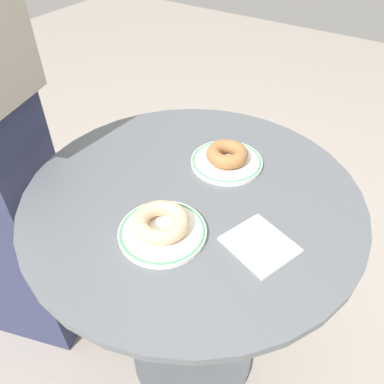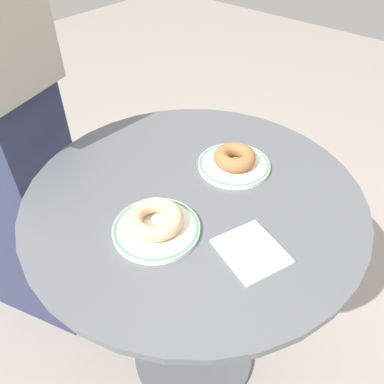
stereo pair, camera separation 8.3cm
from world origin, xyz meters
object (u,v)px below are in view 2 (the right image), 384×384
(cafe_table, at_px, (194,261))
(donut_cinnamon, at_px, (235,157))
(donut_glazed, at_px, (155,219))
(plate_right, at_px, (234,165))
(paper_napkin, at_px, (251,251))
(plate_left, at_px, (156,229))

(cafe_table, bearing_deg, donut_cinnamon, -4.04)
(cafe_table, bearing_deg, donut_glazed, -174.61)
(plate_right, distance_m, donut_cinnamon, 0.02)
(plate_right, bearing_deg, cafe_table, 175.96)
(cafe_table, xyz_separation_m, donut_cinnamon, (0.14, -0.01, 0.27))
(cafe_table, height_order, donut_cinnamon, donut_cinnamon)
(donut_glazed, relative_size, paper_napkin, 0.92)
(donut_glazed, bearing_deg, cafe_table, 5.39)
(plate_right, relative_size, donut_cinnamon, 1.73)
(plate_left, relative_size, plate_right, 1.01)
(plate_left, distance_m, donut_cinnamon, 0.28)
(plate_left, relative_size, donut_cinnamon, 1.74)
(paper_napkin, bearing_deg, donut_glazed, 112.64)
(plate_right, bearing_deg, paper_napkin, -136.59)
(cafe_table, relative_size, plate_left, 4.31)
(cafe_table, distance_m, donut_glazed, 0.30)
(plate_left, relative_size, donut_glazed, 1.55)
(cafe_table, height_order, donut_glazed, donut_glazed)
(cafe_table, bearing_deg, plate_left, -172.56)
(donut_cinnamon, distance_m, paper_napkin, 0.27)
(plate_left, height_order, donut_glazed, donut_glazed)
(cafe_table, relative_size, donut_glazed, 6.68)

